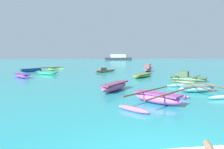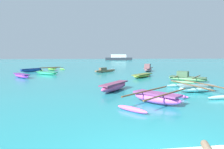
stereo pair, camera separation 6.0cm
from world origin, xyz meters
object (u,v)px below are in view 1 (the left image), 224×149
Objects in this scene: moored_boat_5 at (197,88)px; moored_boat_9 at (51,69)px; moored_boat_10 at (46,73)px; moored_boat_1 at (148,69)px; moored_boat_2 at (187,78)px; moored_boat_3 at (105,71)px; moored_boat_8 at (142,75)px; moored_boat_7 at (157,98)px; moored_boat_4 at (21,76)px; distant_ferry at (118,58)px; moored_boat_0 at (31,70)px; moored_boat_6 at (115,86)px.

moored_boat_5 reaches higher than moored_boat_9.
moored_boat_5 reaches higher than moored_boat_10.
moored_boat_9 is at bearing 104.08° from moored_boat_1.
moored_boat_3 is at bearing 162.38° from moored_boat_2.
moored_boat_7 is at bearing -151.33° from moored_boat_8.
moored_boat_1 is 0.72× the size of moored_boat_9.
moored_boat_5 is at bearing 16.25° from moored_boat_4.
moored_boat_0 is at bearing -110.29° from distant_ferry.
moored_boat_9 is (-8.00, 21.52, -0.06)m from moored_boat_7.
moored_boat_10 is at bearing 111.56° from moored_boat_4.
moored_boat_3 reaches higher than moored_boat_5.
moored_boat_3 is at bearing 67.81° from moored_boat_8.
moored_boat_1 is 10.42m from moored_boat_2.
moored_boat_6 reaches higher than moored_boat_0.
moored_boat_3 is at bearing -60.09° from moored_boat_0.
moored_boat_3 reaches higher than moored_boat_9.
moored_boat_2 is 1.29× the size of moored_boat_4.
distant_ferry is (6.55, 71.99, 0.78)m from moored_boat_2.
moored_boat_4 is (-8.72, -5.32, 0.01)m from moored_boat_3.
moored_boat_1 is (15.62, -1.62, 0.12)m from moored_boat_0.
moored_boat_10 is at bearing 158.21° from moored_boat_3.
moored_boat_3 is 8.61m from moored_boat_9.
moored_boat_2 reaches higher than moored_boat_4.
moored_boat_3 is 0.27× the size of distant_ferry.
moored_boat_1 reaches higher than moored_boat_10.
moored_boat_6 is (-6.74, -14.08, -0.09)m from moored_boat_1.
moored_boat_0 is at bearing 98.32° from moored_boat_8.
moored_boat_3 reaches higher than moored_boat_0.
moored_boat_9 is (-13.33, 3.93, -0.16)m from moored_boat_1.
moored_boat_4 is 0.73× the size of moored_boat_7.
moored_boat_1 is 7.44m from moored_boat_8.
moored_boat_6 is at bearing -21.40° from moored_boat_10.
moored_boat_4 is 0.97× the size of moored_boat_10.
moored_boat_7 is at bearing -166.36° from moored_boat_1.
moored_boat_0 reaches higher than moored_boat_10.
moored_boat_0 is at bearing 114.59° from moored_boat_1.
moored_boat_8 is at bearing -171.75° from moored_boat_1.
moored_boat_7 is 80.05m from distant_ferry.
moored_boat_7 is (10.29, -19.20, 0.02)m from moored_boat_0.
moored_boat_5 is at bearing -131.97° from moored_boat_8.
moored_boat_4 is 11.46m from moored_boat_6.
moored_boat_6 is at bearing 6.30° from moored_boat_4.
moored_boat_10 is 67.21m from distant_ferry.
moored_boat_8 is 0.79× the size of moored_boat_9.
moored_boat_1 is 0.24× the size of distant_ferry.
moored_boat_9 is at bearing 134.51° from moored_boat_10.
moored_boat_5 is 4.94m from moored_boat_6.
moored_boat_7 reaches higher than moored_boat_4.
moored_boat_7 is (-5.33, -17.59, -0.10)m from moored_boat_1.
moored_boat_6 is 0.92× the size of moored_boat_8.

